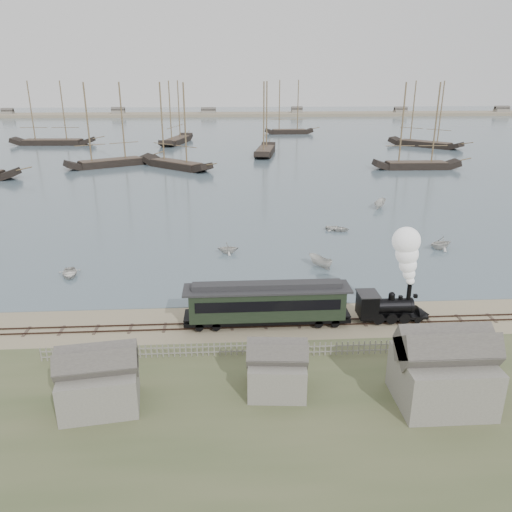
{
  "coord_description": "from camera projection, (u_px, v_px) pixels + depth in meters",
  "views": [
    {
      "loc": [
        -1.32,
        -41.93,
        21.04
      ],
      "look_at": [
        1.68,
        6.61,
        3.5
      ],
      "focal_mm": 35.0,
      "sensor_mm": 36.0,
      "label": 1
    }
  ],
  "objects": [
    {
      "name": "picket_fence_east",
      "position": [
        400.0,
        353.0,
        40.27
      ],
      "size": [
        15.0,
        0.1,
        1.2
      ],
      "primitive_type": null,
      "color": "slate",
      "rests_on": "ground"
    },
    {
      "name": "schooner_3",
      "position": [
        265.0,
        118.0,
        139.14
      ],
      "size": [
        8.67,
        22.0,
        20.0
      ],
      "primitive_type": null,
      "rotation": [
        0.0,
        0.0,
        1.39
      ],
      "color": "black",
      "rests_on": "harbor_water"
    },
    {
      "name": "schooner_8",
      "position": [
        290.0,
        107.0,
        190.0
      ],
      "size": [
        18.48,
        4.34,
        20.0
      ],
      "primitive_type": null,
      "rotation": [
        0.0,
        0.0,
        0.0
      ],
      "color": "black",
      "rests_on": "harbor_water"
    },
    {
      "name": "shed_right",
      "position": [
        439.0,
        402.0,
        34.2
      ],
      "size": [
        6.0,
        5.0,
        5.1
      ],
      "primitive_type": null,
      "color": "slate",
      "rests_on": "ground"
    },
    {
      "name": "rowboat_3",
      "position": [
        337.0,
        228.0,
        71.83
      ],
      "size": [
        3.55,
        4.09,
        0.71
      ],
      "primitive_type": "imported",
      "rotation": [
        0.0,
        0.0,
        1.18
      ],
      "color": "silver",
      "rests_on": "harbor_water"
    },
    {
      "name": "shed_left",
      "position": [
        102.0,
        406.0,
        33.8
      ],
      "size": [
        5.0,
        4.0,
        4.1
      ],
      "primitive_type": null,
      "color": "slate",
      "rests_on": "ground"
    },
    {
      "name": "far_spit",
      "position": [
        226.0,
        116.0,
        281.31
      ],
      "size": [
        500.0,
        20.0,
        1.8
      ],
      "primitive_type": "cube",
      "color": "gray",
      "rests_on": "ground"
    },
    {
      "name": "rowboat_0",
      "position": [
        69.0,
        273.0,
        55.52
      ],
      "size": [
        3.91,
        3.23,
        0.7
      ],
      "primitive_type": "imported",
      "rotation": [
        0.0,
        0.0,
        0.27
      ],
      "color": "silver",
      "rests_on": "harbor_water"
    },
    {
      "name": "schooner_7",
      "position": [
        175.0,
        112.0,
        162.82
      ],
      "size": [
        10.47,
        23.72,
        20.0
      ],
      "primitive_type": null,
      "rotation": [
        0.0,
        0.0,
        1.34
      ],
      "color": "black",
      "rests_on": "harbor_water"
    },
    {
      "name": "schooner_1",
      "position": [
        107.0,
        125.0,
        120.29
      ],
      "size": [
        21.46,
        15.36,
        20.0
      ],
      "primitive_type": null,
      "rotation": [
        0.0,
        0.0,
        0.53
      ],
      "color": "black",
      "rests_on": "harbor_water"
    },
    {
      "name": "rowboat_1",
      "position": [
        228.0,
        248.0,
        62.59
      ],
      "size": [
        2.35,
        2.71,
        1.41
      ],
      "primitive_type": "imported",
      "rotation": [
        0.0,
        0.0,
        1.55
      ],
      "color": "silver",
      "rests_on": "harbor_water"
    },
    {
      "name": "passenger_coach",
      "position": [
        267.0,
        302.0,
        44.07
      ],
      "size": [
        14.67,
        2.83,
        3.56
      ],
      "color": "black",
      "rests_on": "ground"
    },
    {
      "name": "harbor_water",
      "position": [
        228.0,
        130.0,
        206.19
      ],
      "size": [
        600.0,
        336.0,
        0.06
      ],
      "primitive_type": "cube",
      "color": "#4A5F6B",
      "rests_on": "ground"
    },
    {
      "name": "rail_track",
      "position": [
        243.0,
        325.0,
        44.7
      ],
      "size": [
        120.0,
        1.8,
        0.16
      ],
      "color": "#33231C",
      "rests_on": "ground"
    },
    {
      "name": "rowboat_2",
      "position": [
        320.0,
        262.0,
        58.01
      ],
      "size": [
        3.56,
        3.12,
        1.34
      ],
      "primitive_type": "imported",
      "rotation": [
        0.0,
        0.0,
        3.78
      ],
      "color": "silver",
      "rests_on": "harbor_water"
    },
    {
      "name": "ground",
      "position": [
        242.0,
        315.0,
        46.59
      ],
      "size": [
        600.0,
        600.0,
        0.0
      ],
      "primitive_type": "plane",
      "color": "tan",
      "rests_on": "ground"
    },
    {
      "name": "locomotive",
      "position": [
        403.0,
        281.0,
        44.21
      ],
      "size": [
        6.79,
        2.54,
        8.47
      ],
      "color": "black",
      "rests_on": "ground"
    },
    {
      "name": "schooner_5",
      "position": [
        428.0,
        114.0,
        154.58
      ],
      "size": [
        20.12,
        20.63,
        20.0
      ],
      "primitive_type": null,
      "rotation": [
        0.0,
        0.0,
        -0.81
      ],
      "color": "black",
      "rests_on": "harbor_water"
    },
    {
      "name": "rowboat_5",
      "position": [
        380.0,
        204.0,
        84.19
      ],
      "size": [
        3.94,
        3.3,
        1.46
      ],
      "primitive_type": "imported",
      "rotation": [
        0.0,
        0.0,
        2.55
      ],
      "color": "silver",
      "rests_on": "harbor_water"
    },
    {
      "name": "schooner_6",
      "position": [
        49.0,
        113.0,
        159.31
      ],
      "size": [
        26.59,
        7.15,
        20.0
      ],
      "primitive_type": null,
      "rotation": [
        0.0,
        0.0,
        -0.04
      ],
      "color": "black",
      "rests_on": "harbor_water"
    },
    {
      "name": "schooner_4",
      "position": [
        420.0,
        126.0,
        116.78
      ],
      "size": [
        20.72,
        5.19,
        20.0
      ],
      "primitive_type": null,
      "rotation": [
        0.0,
        0.0,
        -0.02
      ],
      "color": "black",
      "rests_on": "harbor_water"
    },
    {
      "name": "schooner_2",
      "position": [
        175.0,
        126.0,
        117.53
      ],
      "size": [
        18.57,
        17.55,
        20.0
      ],
      "primitive_type": null,
      "rotation": [
        0.0,
        0.0,
        -0.74
      ],
      "color": "black",
      "rests_on": "harbor_water"
    },
    {
      "name": "shed_mid",
      "position": [
        277.0,
        391.0,
        35.44
      ],
      "size": [
        4.0,
        3.5,
        3.6
      ],
      "primitive_type": null,
      "color": "slate",
      "rests_on": "ground"
    },
    {
      "name": "picket_fence_west",
      "position": [
        164.0,
        357.0,
        39.64
      ],
      "size": [
        19.0,
        0.1,
        1.2
      ],
      "primitive_type": null,
      "color": "slate",
      "rests_on": "ground"
    },
    {
      "name": "rowboat_4",
      "position": [
        441.0,
        243.0,
        64.04
      ],
      "size": [
        3.67,
        3.96,
        1.71
      ],
      "primitive_type": "imported",
      "rotation": [
        0.0,
        0.0,
        5.03
      ],
      "color": "silver",
      "rests_on": "harbor_water"
    },
    {
      "name": "beached_dinghy",
      "position": [
        255.0,
        306.0,
        47.69
      ],
      "size": [
        3.78,
        4.25,
        0.73
      ],
      "primitive_type": "imported",
      "rotation": [
        0.0,
        0.0,
        1.12
      ],
      "color": "silver",
      "rests_on": "ground"
    }
  ]
}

